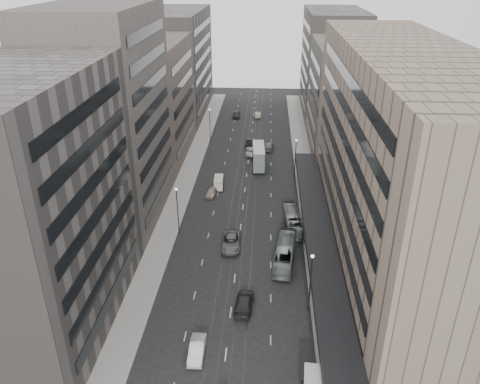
% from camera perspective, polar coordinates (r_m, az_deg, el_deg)
% --- Properties ---
extents(ground, '(220.00, 220.00, 0.00)m').
position_cam_1_polar(ground, '(64.93, -0.72, -11.00)').
color(ground, black).
rests_on(ground, ground).
extents(sidewalk_right, '(4.00, 125.00, 0.15)m').
position_cam_1_polar(sidewalk_right, '(97.63, 7.91, 2.29)').
color(sidewalk_right, gray).
rests_on(sidewalk_right, ground).
extents(sidewalk_left, '(4.00, 125.00, 0.15)m').
position_cam_1_polar(sidewalk_left, '(98.59, -6.14, 2.64)').
color(sidewalk_left, gray).
rests_on(sidewalk_left, ground).
extents(department_store, '(19.20, 60.00, 30.00)m').
position_cam_1_polar(department_store, '(66.67, 18.47, 3.42)').
color(department_store, gray).
rests_on(department_store, ground).
extents(building_right_mid, '(15.00, 28.00, 24.00)m').
position_cam_1_polar(building_right_mid, '(108.51, 12.90, 11.02)').
color(building_right_mid, '#4A4540').
rests_on(building_right_mid, ground).
extents(building_right_far, '(15.00, 32.00, 28.00)m').
position_cam_1_polar(building_right_far, '(137.05, 11.15, 15.13)').
color(building_right_far, slate).
rests_on(building_right_far, ground).
extents(building_left_a, '(15.00, 28.00, 30.00)m').
position_cam_1_polar(building_left_a, '(55.96, -24.00, -1.94)').
color(building_left_a, slate).
rests_on(building_left_a, ground).
extents(building_left_b, '(15.00, 26.00, 34.00)m').
position_cam_1_polar(building_left_b, '(78.22, -15.85, 8.69)').
color(building_left_b, '#4A4540').
rests_on(building_left_b, ground).
extents(building_left_c, '(15.00, 28.00, 25.00)m').
position_cam_1_polar(building_left_c, '(104.30, -10.97, 10.88)').
color(building_left_c, '#6A5D53').
rests_on(building_left_c, ground).
extents(building_left_d, '(15.00, 38.00, 28.00)m').
position_cam_1_polar(building_left_d, '(135.38, -7.71, 15.25)').
color(building_left_d, slate).
rests_on(building_left_d, ground).
extents(lamp_right_near, '(0.44, 0.44, 8.32)m').
position_cam_1_polar(lamp_right_near, '(57.98, 8.64, -10.12)').
color(lamp_right_near, '#262628').
rests_on(lamp_right_near, ground).
extents(lamp_right_far, '(0.44, 0.44, 8.32)m').
position_cam_1_polar(lamp_right_far, '(93.19, 6.79, 4.59)').
color(lamp_right_far, '#262628').
rests_on(lamp_right_far, ground).
extents(lamp_left_near, '(0.44, 0.44, 8.32)m').
position_cam_1_polar(lamp_left_near, '(73.38, -7.65, -1.70)').
color(lamp_left_near, '#262628').
rests_on(lamp_left_near, ground).
extents(lamp_left_far, '(0.44, 0.44, 8.32)m').
position_cam_1_polar(lamp_left_far, '(112.69, -3.69, 8.58)').
color(lamp_left_far, '#262628').
rests_on(lamp_left_far, ground).
extents(bus_near, '(3.81, 10.88, 2.97)m').
position_cam_1_polar(bus_near, '(68.54, 5.52, -7.38)').
color(bus_near, gray).
rests_on(bus_near, ground).
extents(bus_far, '(3.05, 9.86, 2.70)m').
position_cam_1_polar(bus_far, '(76.96, 6.38, -3.48)').
color(bus_far, gray).
rests_on(bus_far, ground).
extents(double_decker, '(2.98, 8.63, 4.66)m').
position_cam_1_polar(double_decker, '(98.88, 2.27, 4.38)').
color(double_decker, slate).
rests_on(double_decker, ground).
extents(panel_van, '(2.00, 3.81, 2.35)m').
position_cam_1_polar(panel_van, '(89.78, -2.62, 1.17)').
color(panel_van, silver).
rests_on(panel_van, ground).
extents(sedan_1, '(1.64, 4.66, 1.53)m').
position_cam_1_polar(sedan_1, '(54.80, -5.27, -18.57)').
color(sedan_1, silver).
rests_on(sedan_1, ground).
extents(sedan_2, '(3.05, 6.22, 1.70)m').
position_cam_1_polar(sedan_2, '(71.77, -1.10, -6.15)').
color(sedan_2, '#5F5E61').
rests_on(sedan_2, ground).
extents(sedan_3, '(2.63, 5.62, 1.59)m').
position_cam_1_polar(sedan_3, '(60.51, 0.53, -13.27)').
color(sedan_3, black).
rests_on(sedan_3, ground).
extents(sedan_4, '(2.22, 4.35, 1.42)m').
position_cam_1_polar(sedan_4, '(87.39, -3.47, -0.01)').
color(sedan_4, '#A79A8A').
rests_on(sedan_4, ground).
extents(sedan_5, '(2.07, 4.97, 1.60)m').
position_cam_1_polar(sedan_5, '(111.19, 1.21, 5.98)').
color(sedan_5, black).
rests_on(sedan_5, ground).
extents(sedan_6, '(2.57, 5.52, 1.53)m').
position_cam_1_polar(sedan_6, '(106.49, 1.40, 5.02)').
color(sedan_6, '#B6B6B2').
rests_on(sedan_6, ground).
extents(sedan_7, '(2.67, 5.53, 1.55)m').
position_cam_1_polar(sedan_7, '(109.46, 3.53, 5.59)').
color(sedan_7, '#5B5C5E').
rests_on(sedan_7, ground).
extents(sedan_8, '(2.10, 5.08, 1.72)m').
position_cam_1_polar(sedan_8, '(133.05, -0.44, 9.45)').
color(sedan_8, '#28292B').
rests_on(sedan_8, ground).
extents(sedan_9, '(2.09, 4.67, 1.49)m').
position_cam_1_polar(sedan_9, '(133.50, 2.14, 9.44)').
color(sedan_9, '#A09A85').
rests_on(sedan_9, ground).
extents(pedestrian, '(0.70, 0.48, 1.87)m').
position_cam_1_polar(pedestrian, '(55.87, 12.07, -17.64)').
color(pedestrian, black).
rests_on(pedestrian, sidewalk_right).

